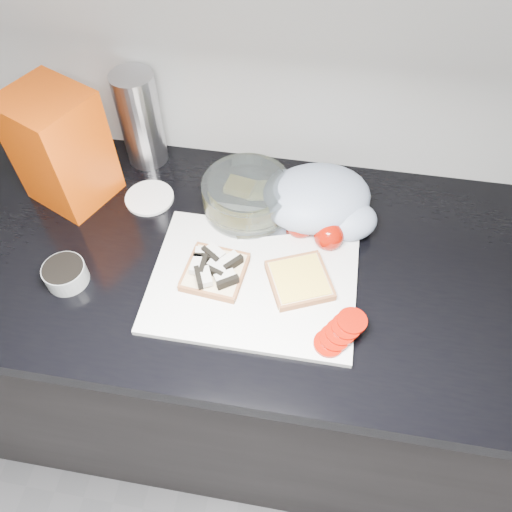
{
  "coord_description": "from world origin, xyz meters",
  "views": [
    {
      "loc": [
        0.21,
        0.59,
        1.72
      ],
      "look_at": [
        0.11,
        1.16,
        0.95
      ],
      "focal_mm": 35.0,
      "sensor_mm": 36.0,
      "label": 1
    }
  ],
  "objects_px": {
    "glass_bowl": "(247,197)",
    "bread_bag": "(61,148)",
    "steel_canister": "(140,120)",
    "cutting_board": "(253,281)"
  },
  "relations": [
    {
      "from": "glass_bowl",
      "to": "bread_bag",
      "type": "distance_m",
      "value": 0.4
    },
    {
      "from": "cutting_board",
      "to": "bread_bag",
      "type": "xyz_separation_m",
      "value": [
        -0.44,
        0.18,
        0.12
      ]
    },
    {
      "from": "bread_bag",
      "to": "steel_canister",
      "type": "distance_m",
      "value": 0.19
    },
    {
      "from": "cutting_board",
      "to": "bread_bag",
      "type": "relative_size",
      "value": 1.59
    },
    {
      "from": "cutting_board",
      "to": "bread_bag",
      "type": "height_order",
      "value": "bread_bag"
    },
    {
      "from": "glass_bowl",
      "to": "bread_bag",
      "type": "relative_size",
      "value": 0.77
    },
    {
      "from": "steel_canister",
      "to": "bread_bag",
      "type": "bearing_deg",
      "value": -133.34
    },
    {
      "from": "cutting_board",
      "to": "bread_bag",
      "type": "distance_m",
      "value": 0.49
    },
    {
      "from": "cutting_board",
      "to": "steel_canister",
      "type": "distance_m",
      "value": 0.46
    },
    {
      "from": "glass_bowl",
      "to": "bread_bag",
      "type": "xyz_separation_m",
      "value": [
        -0.39,
        -0.01,
        0.09
      ]
    }
  ]
}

